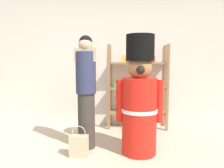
% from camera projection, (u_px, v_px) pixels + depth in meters
% --- Properties ---
extents(back_wall, '(6.40, 0.12, 2.60)m').
position_uv_depth(back_wall, '(113.00, 63.00, 4.48)').
color(back_wall, silver).
rests_on(back_wall, ground_plane).
extents(merchandise_shelf, '(1.17, 0.35, 1.65)m').
position_uv_depth(merchandise_shelf, '(138.00, 87.00, 4.27)').
color(merchandise_shelf, '#93704C').
rests_on(merchandise_shelf, ground_plane).
extents(teddy_bear_guard, '(0.67, 0.52, 1.70)m').
position_uv_depth(teddy_bear_guard, '(139.00, 100.00, 3.08)').
color(teddy_bear_guard, red).
rests_on(teddy_bear_guard, ground_plane).
extents(person_shopper, '(0.32, 0.30, 1.71)m').
position_uv_depth(person_shopper, '(86.00, 89.00, 3.26)').
color(person_shopper, '#38332D').
rests_on(person_shopper, ground_plane).
extents(shopping_bag, '(0.26, 0.12, 0.44)m').
position_uv_depth(shopping_bag, '(79.00, 145.00, 3.01)').
color(shopping_bag, '#C1AD89').
rests_on(shopping_bag, ground_plane).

